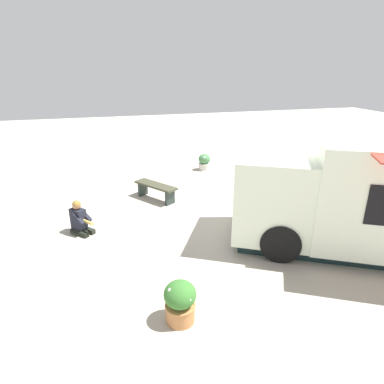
{
  "coord_description": "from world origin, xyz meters",
  "views": [
    {
      "loc": [
        3.65,
        7.11,
        3.82
      ],
      "look_at": [
        1.55,
        -0.44,
        0.8
      ],
      "focal_mm": 30.9,
      "sensor_mm": 36.0,
      "label": 1
    }
  ],
  "objects_px": {
    "food_truck": "(369,199)",
    "planter_flowering_near": "(180,301)",
    "plaza_bench": "(156,188)",
    "person_customer": "(80,221)",
    "planter_flowering_far": "(204,162)"
  },
  "relations": [
    {
      "from": "food_truck",
      "to": "planter_flowering_near",
      "type": "distance_m",
      "value": 4.58
    },
    {
      "from": "food_truck",
      "to": "planter_flowering_near",
      "type": "xyz_separation_m",
      "value": [
        4.37,
        1.1,
        -0.8
      ]
    },
    {
      "from": "food_truck",
      "to": "planter_flowering_near",
      "type": "bearing_deg",
      "value": 14.2
    },
    {
      "from": "planter_flowering_near",
      "to": "plaza_bench",
      "type": "relative_size",
      "value": 0.51
    },
    {
      "from": "person_customer",
      "to": "planter_flowering_far",
      "type": "height_order",
      "value": "person_customer"
    },
    {
      "from": "person_customer",
      "to": "plaza_bench",
      "type": "xyz_separation_m",
      "value": [
        -2.13,
        -1.6,
        0.04
      ]
    },
    {
      "from": "planter_flowering_near",
      "to": "plaza_bench",
      "type": "bearing_deg",
      "value": -95.51
    },
    {
      "from": "planter_flowering_near",
      "to": "plaza_bench",
      "type": "distance_m",
      "value": 5.16
    },
    {
      "from": "person_customer",
      "to": "planter_flowering_near",
      "type": "distance_m",
      "value": 3.89
    },
    {
      "from": "person_customer",
      "to": "planter_flowering_far",
      "type": "bearing_deg",
      "value": -137.34
    },
    {
      "from": "person_customer",
      "to": "plaza_bench",
      "type": "height_order",
      "value": "person_customer"
    },
    {
      "from": "plaza_bench",
      "to": "planter_flowering_near",
      "type": "bearing_deg",
      "value": 84.49
    },
    {
      "from": "food_truck",
      "to": "planter_flowering_near",
      "type": "height_order",
      "value": "food_truck"
    },
    {
      "from": "person_customer",
      "to": "planter_flowering_near",
      "type": "relative_size",
      "value": 1.16
    },
    {
      "from": "plaza_bench",
      "to": "food_truck",
      "type": "bearing_deg",
      "value": 133.86
    }
  ]
}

